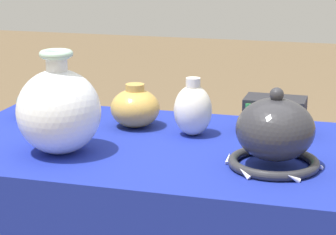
# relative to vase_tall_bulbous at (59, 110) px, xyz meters

# --- Properties ---
(display_table) EXTENTS (1.17, 0.65, 0.78)m
(display_table) POSITION_rel_vase_tall_bulbous_xyz_m (0.24, 0.12, -0.20)
(display_table) COLOR brown
(display_table) RESTS_ON ground_plane
(vase_tall_bulbous) EXTENTS (0.20, 0.20, 0.25)m
(vase_tall_bulbous) POSITION_rel_vase_tall_bulbous_xyz_m (0.00, 0.00, 0.00)
(vase_tall_bulbous) COLOR white
(vase_tall_bulbous) RESTS_ON display_table
(vase_dome_bell) EXTENTS (0.22, 0.21, 0.19)m
(vase_dome_bell) POSITION_rel_vase_tall_bulbous_xyz_m (0.51, 0.04, -0.03)
(vase_dome_bell) COLOR #2D2D33
(vase_dome_bell) RESTS_ON display_table
(mosaic_tile_box) EXTENTS (0.16, 0.11, 0.10)m
(mosaic_tile_box) POSITION_rel_vase_tall_bulbous_xyz_m (0.48, 0.31, -0.06)
(mosaic_tile_box) COLOR #232328
(mosaic_tile_box) RESTS_ON display_table
(jar_round_ochre) EXTENTS (0.14, 0.14, 0.12)m
(jar_round_ochre) POSITION_rel_vase_tall_bulbous_xyz_m (0.10, 0.26, -0.05)
(jar_round_ochre) COLOR gold
(jar_round_ochre) RESTS_ON display_table
(jar_round_teal) EXTENTS (0.13, 0.13, 0.10)m
(jar_round_teal) POSITION_rel_vase_tall_bulbous_xyz_m (-0.20, 0.29, -0.06)
(jar_round_teal) COLOR teal
(jar_round_teal) RESTS_ON display_table
(jar_round_ivory) EXTENTS (0.10, 0.10, 0.15)m
(jar_round_ivory) POSITION_rel_vase_tall_bulbous_xyz_m (0.27, 0.23, -0.04)
(jar_round_ivory) COLOR white
(jar_round_ivory) RESTS_ON display_table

